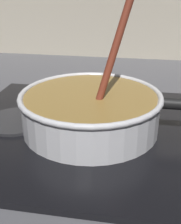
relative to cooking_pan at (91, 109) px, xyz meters
name	(u,v)px	position (x,y,z in m)	size (l,w,h in m)	color
ground	(95,181)	(0.03, -0.13, -0.07)	(2.40, 1.60, 0.04)	#4C4C51
hob_plate	(90,131)	(0.00, 0.00, -0.05)	(0.56, 0.48, 0.01)	black
burner_ring	(90,126)	(0.00, 0.00, -0.04)	(0.16, 0.16, 0.01)	#592D0C
spare_burner	(16,121)	(-0.16, 0.00, -0.04)	(0.13, 0.13, 0.01)	#262628
cooking_pan	(91,109)	(0.00, 0.00, 0.00)	(0.41, 0.28, 0.33)	silver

